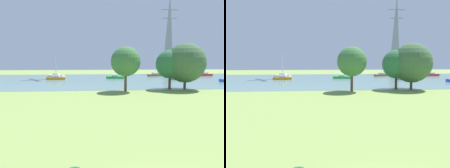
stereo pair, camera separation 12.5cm
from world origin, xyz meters
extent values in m
plane|color=#7F994C|center=(0.00, 22.00, 0.00)|extent=(160.00, 160.00, 0.00)
cube|color=slate|center=(0.00, 50.00, 0.01)|extent=(140.00, 40.00, 0.02)
cube|color=gray|center=(19.53, 48.01, 0.32)|extent=(5.02, 2.69, 0.60)
cube|color=white|center=(19.53, 48.01, 0.87)|extent=(2.02, 1.53, 0.50)
cylinder|color=silver|center=(19.53, 48.01, 3.73)|extent=(0.10, 0.10, 6.21)
cube|color=brown|center=(16.47, 60.97, 0.32)|extent=(5.02, 2.57, 0.60)
cube|color=white|center=(16.47, 60.97, 0.87)|extent=(2.01, 1.49, 0.50)
cylinder|color=silver|center=(16.47, 60.97, 4.19)|extent=(0.10, 0.10, 7.13)
cube|color=white|center=(-13.66, 59.37, 0.32)|extent=(5.03, 2.94, 0.60)
cube|color=white|center=(-13.66, 59.37, 0.87)|extent=(2.06, 1.61, 0.50)
cylinder|color=silver|center=(-13.66, 59.37, 3.56)|extent=(0.10, 0.10, 5.88)
cube|color=green|center=(3.21, 53.38, 0.32)|extent=(5.01, 2.46, 0.60)
cube|color=white|center=(3.21, 53.38, 0.87)|extent=(1.99, 1.45, 0.50)
cylinder|color=silver|center=(3.21, 53.38, 3.00)|extent=(0.10, 0.10, 4.76)
cube|color=red|center=(32.44, 60.74, 0.32)|extent=(4.93, 2.00, 0.60)
cube|color=white|center=(32.44, 60.74, 0.87)|extent=(1.91, 1.29, 0.50)
cylinder|color=silver|center=(32.44, 60.74, 3.31)|extent=(0.10, 0.10, 5.38)
cube|color=orange|center=(-12.47, 51.59, 0.32)|extent=(4.84, 1.64, 0.60)
cube|color=white|center=(-12.47, 51.59, 0.87)|extent=(1.83, 1.15, 0.50)
cylinder|color=silver|center=(-12.47, 51.59, 3.09)|extent=(0.10, 0.10, 4.94)
cylinder|color=brown|center=(2.52, 29.03, 1.59)|extent=(0.44, 0.44, 3.19)
sphere|color=#3D713D|center=(2.52, 29.03, 4.89)|extent=(4.87, 4.87, 4.87)
cylinder|color=brown|center=(10.65, 30.99, 1.32)|extent=(0.44, 0.44, 2.65)
sphere|color=#2D693C|center=(10.65, 30.99, 4.40)|extent=(5.02, 5.02, 5.02)
cylinder|color=brown|center=(13.18, 30.43, 1.12)|extent=(0.44, 0.44, 2.24)
sphere|color=#3E613A|center=(13.18, 30.43, 4.64)|extent=(6.85, 6.85, 6.85)
cone|color=gray|center=(25.22, 74.37, 14.46)|extent=(4.40, 4.40, 28.93)
cube|color=gray|center=(25.22, 74.37, 23.14)|extent=(6.40, 0.30, 0.30)
cube|color=gray|center=(25.22, 74.37, 20.14)|extent=(5.20, 0.30, 0.30)
camera|label=1|loc=(-2.68, -6.88, 5.29)|focal=35.56mm
camera|label=2|loc=(-2.56, -6.89, 5.29)|focal=35.56mm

